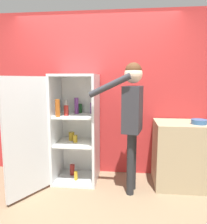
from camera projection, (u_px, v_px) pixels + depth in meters
ground_plane at (85, 202)px, 2.72m from camera, size 12.00×12.00×0.00m
wall_back at (96, 95)px, 3.49m from camera, size 7.00×0.06×2.55m
refrigerator at (67, 129)px, 3.18m from camera, size 0.99×1.16×1.59m
person at (132, 110)px, 2.83m from camera, size 0.70×0.50×1.73m
counter at (182, 154)px, 3.12m from camera, size 0.77×0.61×0.92m
bowl at (199, 122)px, 2.93m from camera, size 0.20×0.20×0.06m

